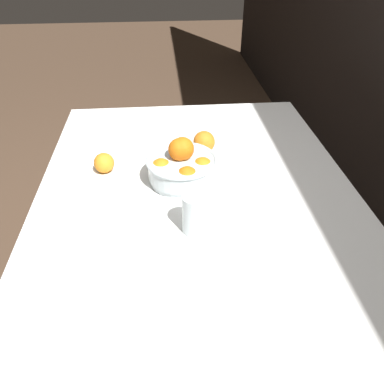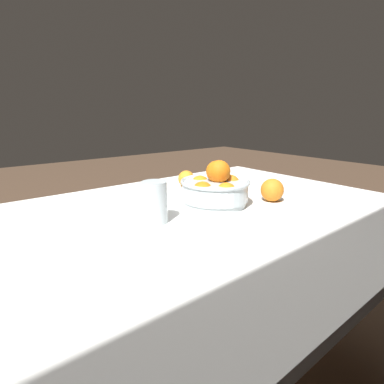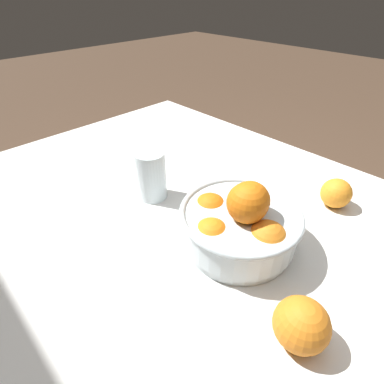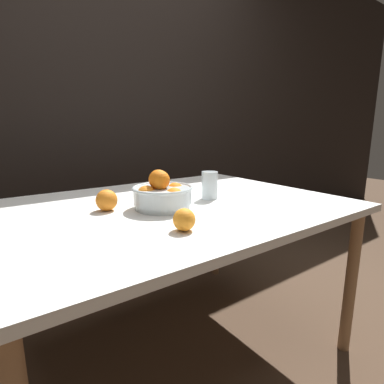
{
  "view_description": "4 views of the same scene",
  "coord_description": "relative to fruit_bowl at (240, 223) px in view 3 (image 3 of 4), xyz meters",
  "views": [
    {
      "loc": [
        0.99,
        -0.1,
        1.45
      ],
      "look_at": [
        0.08,
        -0.03,
        0.78
      ],
      "focal_mm": 35.0,
      "sensor_mm": 36.0,
      "label": 1
    },
    {
      "loc": [
        0.62,
        0.69,
        1.03
      ],
      "look_at": [
        0.05,
        -0.02,
        0.79
      ],
      "focal_mm": 28.0,
      "sensor_mm": 36.0,
      "label": 2
    },
    {
      "loc": [
        -0.33,
        0.34,
        1.17
      ],
      "look_at": [
        0.08,
        -0.07,
        0.76
      ],
      "focal_mm": 28.0,
      "sensor_mm": 36.0,
      "label": 3
    },
    {
      "loc": [
        -0.66,
        -1.05,
        1.03
      ],
      "look_at": [
        0.06,
        -0.06,
        0.76
      ],
      "focal_mm": 28.0,
      "sensor_mm": 36.0,
      "label": 4
    }
  ],
  "objects": [
    {
      "name": "ground_plane",
      "position": [
        0.08,
        0.05,
        -0.77
      ],
      "size": [
        12.0,
        12.0,
        0.0
      ],
      "primitive_type": "plane",
      "color": "#4C3828"
    },
    {
      "name": "dining_table",
      "position": [
        0.08,
        0.05,
        -0.12
      ],
      "size": [
        1.43,
        1.06,
        0.71
      ],
      "color": "white",
      "rests_on": "ground_plane"
    },
    {
      "name": "fruit_bowl",
      "position": [
        0.0,
        0.0,
        0.0
      ],
      "size": [
        0.24,
        0.24,
        0.16
      ],
      "color": "silver",
      "rests_on": "dining_table"
    },
    {
      "name": "juice_glass",
      "position": [
        0.26,
        0.02,
        -0.0
      ],
      "size": [
        0.07,
        0.07,
        0.12
      ],
      "color": "#F4A314",
      "rests_on": "dining_table"
    },
    {
      "name": "orange_loose_near_bowl",
      "position": [
        -0.19,
        0.1,
        -0.02
      ],
      "size": [
        0.08,
        0.08,
        0.08
      ],
      "primitive_type": "sphere",
      "color": "orange",
      "rests_on": "dining_table"
    },
    {
      "name": "orange_loose_front",
      "position": [
        -0.08,
        -0.27,
        -0.02
      ],
      "size": [
        0.07,
        0.07,
        0.07
      ],
      "primitive_type": "sphere",
      "color": "orange",
      "rests_on": "dining_table"
    }
  ]
}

